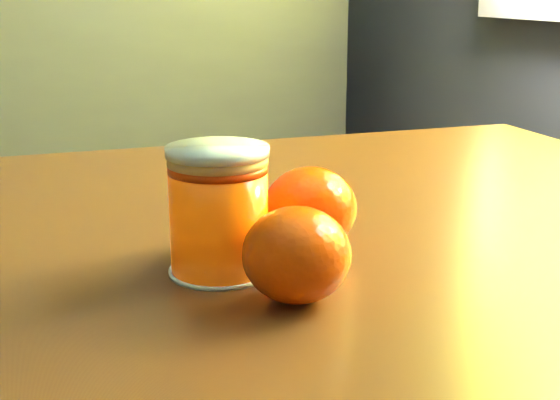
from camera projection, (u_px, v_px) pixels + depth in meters
name	position (u px, v px, depth m)	size (l,w,h in m)	color
table	(246.00, 325.00, 0.68)	(1.02, 0.76, 0.72)	#582E16
juice_glass	(219.00, 211.00, 0.53)	(0.07, 0.07, 0.09)	#FF5605
orange_front	(310.00, 208.00, 0.59)	(0.07, 0.07, 0.06)	#E84104
orange_back	(222.00, 222.00, 0.57)	(0.06, 0.06, 0.05)	#E84104
orange_extra	(297.00, 255.00, 0.49)	(0.07, 0.07, 0.06)	#E84104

